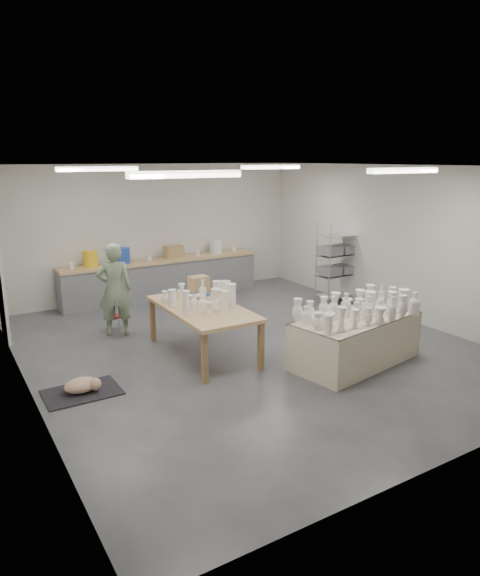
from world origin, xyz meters
TOP-DOWN VIEW (x-y plane):
  - room at (-0.11, 0.08)m, footprint 8.00×8.02m
  - back_counter at (-0.01, 3.68)m, footprint 4.60×0.60m
  - wire_shelf at (3.20, 1.40)m, footprint 0.88×0.48m
  - drying_table at (1.05, -1.46)m, footprint 2.24×1.35m
  - work_table at (-0.76, 0.17)m, footprint 1.12×2.18m
  - rug at (-2.90, -0.33)m, footprint 1.00×0.70m
  - cat at (-2.88, -0.35)m, footprint 0.48×0.35m
  - potter at (-1.72, 1.75)m, footprint 0.72×0.59m
  - red_stool at (-1.72, 2.02)m, footprint 0.31×0.31m

SIDE VIEW (x-z plane):
  - rug at x=-2.90m, z-range 0.00..0.02m
  - cat at x=-2.88m, z-range 0.02..0.22m
  - red_stool at x=-1.72m, z-range 0.11..0.40m
  - drying_table at x=1.05m, z-range -0.12..0.99m
  - back_counter at x=-0.01m, z-range -0.13..1.11m
  - work_table at x=-0.76m, z-range 0.23..1.42m
  - potter at x=-1.72m, z-range 0.00..1.69m
  - wire_shelf at x=3.20m, z-range 0.02..1.82m
  - room at x=-0.11m, z-range 0.56..3.56m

